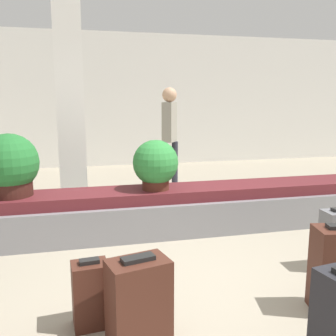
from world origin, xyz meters
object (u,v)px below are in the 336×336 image
at_px(potted_plant_0, 9,166).
at_px(potted_plant_1, 156,165).
at_px(suitcase_0, 336,270).
at_px(pillar, 70,101).
at_px(traveler_0, 169,129).
at_px(suitcase_1, 91,294).
at_px(suitcase_3, 139,302).

relative_size(potted_plant_0, potted_plant_1, 1.17).
xyz_separation_m(suitcase_0, potted_plant_0, (-2.66, 2.10, 0.55)).
bearing_deg(potted_plant_0, suitcase_0, -38.29).
xyz_separation_m(pillar, traveler_0, (1.66, 0.90, -0.49)).
relative_size(suitcase_0, potted_plant_1, 1.16).
relative_size(suitcase_0, suitcase_1, 1.36).
relative_size(pillar, traveler_0, 1.75).
distance_m(suitcase_3, traveler_0, 4.44).
relative_size(pillar, suitcase_3, 5.17).
xyz_separation_m(suitcase_3, potted_plant_1, (0.53, 2.07, 0.55)).
xyz_separation_m(pillar, potted_plant_0, (-0.67, -1.15, -0.71)).
bearing_deg(suitcase_3, pillar, 84.10).
xyz_separation_m(suitcase_0, potted_plant_1, (-1.00, 2.03, 0.51)).
height_order(suitcase_3, potted_plant_1, potted_plant_1).
bearing_deg(suitcase_0, traveler_0, 105.90).
distance_m(suitcase_0, traveler_0, 4.23).
relative_size(potted_plant_0, traveler_0, 0.39).
bearing_deg(pillar, traveler_0, 28.54).
bearing_deg(pillar, potted_plant_0, -120.42).
bearing_deg(potted_plant_1, suitcase_0, -63.63).
bearing_deg(traveler_0, potted_plant_0, -16.05).
xyz_separation_m(suitcase_0, suitcase_1, (-1.85, 0.23, -0.09)).
distance_m(suitcase_1, potted_plant_1, 2.08).
bearing_deg(suitcase_0, potted_plant_1, 127.80).
bearing_deg(suitcase_3, potted_plant_0, 103.97).
height_order(suitcase_3, traveler_0, traveler_0).
distance_m(suitcase_0, suitcase_1, 1.86).
xyz_separation_m(pillar, suitcase_3, (0.45, -3.28, -1.30)).
bearing_deg(suitcase_0, pillar, 132.90).
bearing_deg(traveler_0, suitcase_3, 16.49).
bearing_deg(traveler_0, suitcase_1, 11.42).
bearing_deg(potted_plant_0, suitcase_1, -66.54).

